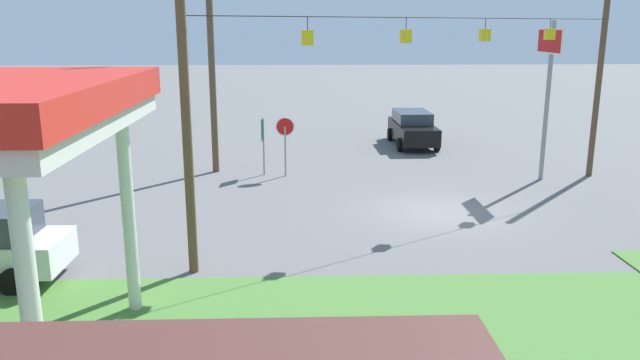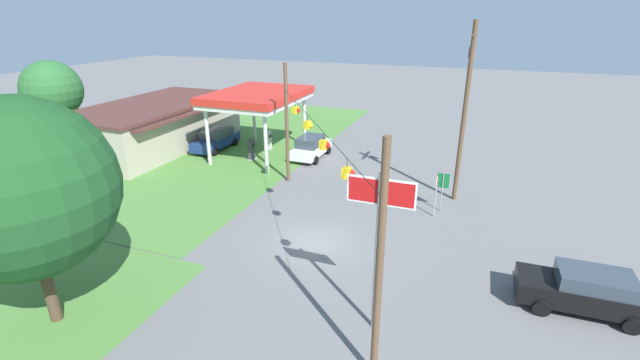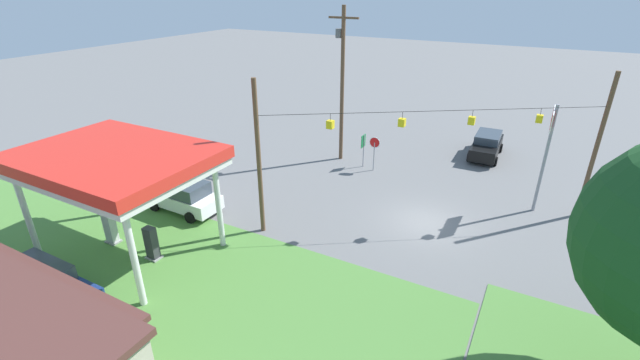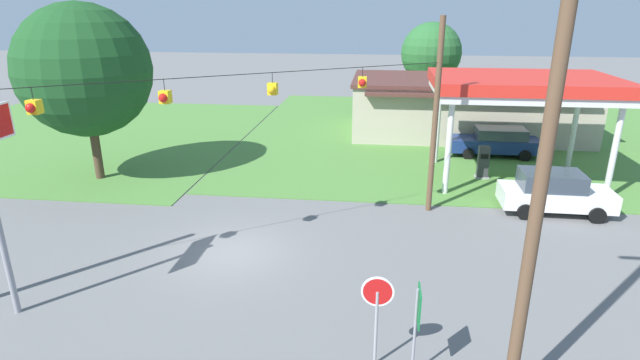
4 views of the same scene
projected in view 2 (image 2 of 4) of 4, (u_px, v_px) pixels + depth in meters
The scene contains 16 objects.
ground_plane at pixel (315, 242), 22.42m from camera, with size 160.00×160.00×0.00m, color slate.
grass_verge_station_corner at pixel (180, 137), 41.13m from camera, with size 36.00×28.00×0.04m, color #4C7F38.
gas_station_canopy at pixel (258, 98), 34.39m from camera, with size 8.71×6.43×5.33m.
gas_station_store at pixel (156, 125), 37.82m from camera, with size 15.66×8.64×3.87m.
fuel_pump_near at pixel (251, 150), 34.56m from camera, with size 0.71×0.56×1.74m.
fuel_pump_far at pixel (268, 141), 37.14m from camera, with size 0.71×0.56×1.74m.
car_at_pumps_front at pixel (311, 147), 34.99m from camera, with size 4.64×2.15×1.86m.
car_at_pumps_rear at pixel (216, 139), 37.28m from camera, with size 5.18×2.13×1.72m.
car_on_crossroad at pixel (586, 290), 17.01m from camera, with size 2.17×5.00×1.78m.
stop_sign_roadside at pixel (436, 188), 24.59m from camera, with size 0.80×0.08×2.50m.
stop_sign_overhead at pixel (379, 219), 14.82m from camera, with size 0.22×2.40×6.37m.
route_sign at pixel (443, 184), 25.37m from camera, with size 0.10×0.70×2.40m.
utility_pole_main at pixel (465, 106), 25.41m from camera, with size 2.20×0.44×10.87m.
signal_span_gantry at pixel (315, 161), 20.77m from camera, with size 15.23×10.24×8.22m.
tree_behind_station at pixel (52, 90), 38.45m from camera, with size 5.16×5.16×7.32m.
tree_west_verge at pixel (21, 189), 14.74m from camera, with size 6.47×6.47×8.81m.
Camera 2 is at (-18.30, -7.20, 11.27)m, focal length 24.00 mm.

